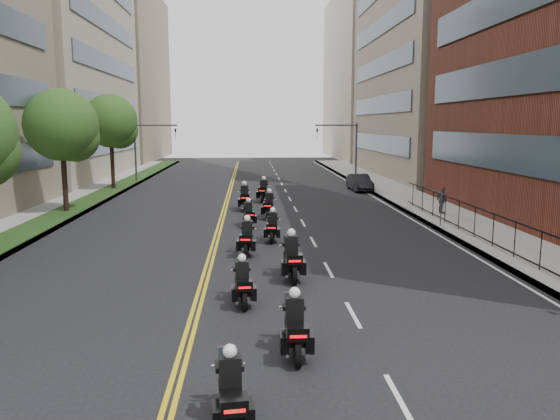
% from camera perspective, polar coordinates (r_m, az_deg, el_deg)
% --- Properties ---
extents(ground, '(160.00, 160.00, 0.00)m').
position_cam_1_polar(ground, '(11.63, -3.99, -19.59)').
color(ground, black).
rests_on(ground, ground).
extents(sidewalk_right, '(4.00, 90.00, 0.15)m').
position_cam_1_polar(sidewalk_right, '(37.54, 15.13, 0.31)').
color(sidewalk_right, gray).
rests_on(sidewalk_right, ground).
extents(sidewalk_left, '(4.00, 90.00, 0.15)m').
position_cam_1_polar(sidewalk_left, '(37.66, -22.09, -0.02)').
color(sidewalk_left, gray).
rests_on(sidewalk_left, ground).
extents(grass_strip, '(2.00, 90.00, 0.04)m').
position_cam_1_polar(grass_strip, '(37.39, -20.93, 0.14)').
color(grass_strip, '#163212').
rests_on(grass_strip, sidewalk_left).
extents(building_right_tan, '(15.11, 28.00, 30.00)m').
position_cam_1_polar(building_right_tan, '(62.70, 17.46, 17.29)').
color(building_right_tan, gray).
rests_on(building_right_tan, ground).
extents(building_right_far, '(15.00, 28.00, 26.00)m').
position_cam_1_polar(building_right_far, '(91.05, 10.60, 13.57)').
color(building_right_far, '#AEA88C').
rests_on(building_right_far, ground).
extents(building_left_mid, '(16.11, 28.00, 34.00)m').
position_cam_1_polar(building_left_mid, '(63.33, -25.07, 18.62)').
color(building_left_mid, '#AEA88C').
rests_on(building_left_mid, ground).
extents(building_left_far, '(16.00, 28.00, 26.00)m').
position_cam_1_polar(building_left_far, '(91.26, -17.80, 13.29)').
color(building_left_far, gray).
rests_on(building_left_far, ground).
extents(iron_fence, '(0.05, 28.00, 1.50)m').
position_cam_1_polar(iron_fence, '(25.14, 22.32, -2.34)').
color(iron_fence, black).
rests_on(iron_fence, sidewalk_right).
extents(street_trees, '(4.40, 38.40, 7.98)m').
position_cam_1_polar(street_trees, '(30.93, -24.76, 7.41)').
color(street_trees, '#301C15').
rests_on(street_trees, ground).
extents(traffic_signal_right, '(4.09, 0.20, 5.60)m').
position_cam_1_polar(traffic_signal_right, '(53.07, 6.96, 6.95)').
color(traffic_signal_right, '#3F3F44').
rests_on(traffic_signal_right, ground).
extents(traffic_signal_left, '(4.09, 0.20, 5.60)m').
position_cam_1_polar(traffic_signal_left, '(53.14, -13.89, 6.76)').
color(traffic_signal_left, '#3F3F44').
rests_on(traffic_signal_left, ground).
extents(motorcycle_0, '(0.60, 2.11, 1.55)m').
position_cam_1_polar(motorcycle_0, '(10.64, -5.14, -18.73)').
color(motorcycle_0, black).
rests_on(motorcycle_0, ground).
extents(motorcycle_1, '(0.51, 2.24, 1.66)m').
position_cam_1_polar(motorcycle_1, '(13.50, 1.58, -12.30)').
color(motorcycle_1, black).
rests_on(motorcycle_1, ground).
extents(motorcycle_2, '(0.58, 2.13, 1.57)m').
position_cam_1_polar(motorcycle_2, '(17.12, -3.94, -7.77)').
color(motorcycle_2, black).
rests_on(motorcycle_2, ground).
extents(motorcycle_3, '(0.58, 2.47, 1.82)m').
position_cam_1_polar(motorcycle_3, '(19.75, 1.23, -5.17)').
color(motorcycle_3, black).
rests_on(motorcycle_3, ground).
extents(motorcycle_4, '(0.59, 2.30, 1.69)m').
position_cam_1_polar(motorcycle_4, '(23.40, -3.47, -3.06)').
color(motorcycle_4, black).
rests_on(motorcycle_4, ground).
extents(motorcycle_5, '(0.60, 2.18, 1.61)m').
position_cam_1_polar(motorcycle_5, '(26.04, -0.78, -1.88)').
color(motorcycle_5, black).
rests_on(motorcycle_5, ground).
extents(motorcycle_6, '(0.58, 2.10, 1.55)m').
position_cam_1_polar(motorcycle_6, '(29.72, -3.29, -0.57)').
color(motorcycle_6, black).
rests_on(motorcycle_6, ground).
extents(motorcycle_7, '(0.71, 2.36, 1.75)m').
position_cam_1_polar(motorcycle_7, '(32.36, -1.15, 0.37)').
color(motorcycle_7, black).
rests_on(motorcycle_7, ground).
extents(motorcycle_8, '(0.59, 2.54, 1.88)m').
position_cam_1_polar(motorcycle_8, '(35.38, -3.72, 1.18)').
color(motorcycle_8, black).
rests_on(motorcycle_8, ground).
extents(motorcycle_9, '(0.76, 2.47, 1.83)m').
position_cam_1_polar(motorcycle_9, '(39.19, -1.74, 1.93)').
color(motorcycle_9, black).
rests_on(motorcycle_9, ground).
extents(parked_sedan, '(1.65, 4.25, 1.38)m').
position_cam_1_polar(parked_sedan, '(46.05, 8.33, 2.86)').
color(parked_sedan, black).
rests_on(parked_sedan, ground).
extents(pedestrian_c, '(0.63, 1.04, 1.65)m').
position_cam_1_polar(pedestrian_c, '(34.50, 16.57, 1.01)').
color(pedestrian_c, '#42424A').
rests_on(pedestrian_c, sidewalk_right).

